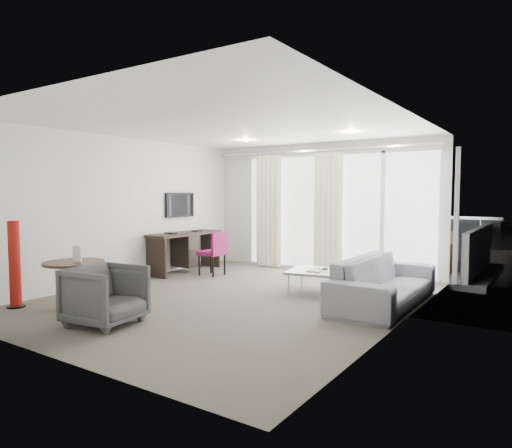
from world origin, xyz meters
The scene contains 28 objects.
floor centered at (0.00, 0.00, 0.00)m, with size 5.00×6.00×0.00m, color #595447.
ceiling centered at (0.00, 0.00, 2.60)m, with size 5.00×6.00×0.00m, color white.
wall_left centered at (-2.50, 0.00, 1.30)m, with size 0.00×6.00×2.60m, color silver.
wall_right centered at (2.50, 0.00, 1.30)m, with size 0.00×6.00×2.60m, color silver.
wall_front centered at (0.00, -3.00, 1.30)m, with size 5.00×0.00×2.60m, color silver.
window_panel centered at (0.30, 2.98, 1.20)m, with size 4.00×0.02×2.38m, color white, non-canonical shape.
window_frame centered at (0.30, 2.97, 1.20)m, with size 4.10×0.06×2.44m, color white, non-canonical shape.
curtain_left centered at (-1.15, 2.82, 1.20)m, with size 0.60×0.20×2.38m, color #F3EDCC, non-canonical shape.
curtain_right centered at (0.25, 2.82, 1.20)m, with size 0.60×0.20×2.38m, color #F3EDCC, non-canonical shape.
curtain_track centered at (0.00, 2.82, 2.45)m, with size 4.80×0.04×0.04m, color #B2B2B7, non-canonical shape.
downlight_a centered at (-0.90, 1.60, 2.59)m, with size 0.12×0.12×0.02m, color #FFE0B2.
downlight_b centered at (1.20, 1.60, 2.59)m, with size 0.12×0.12×0.02m, color #FFE0B2.
desk centered at (-2.21, 1.33, 0.40)m, with size 0.53×1.70×0.80m, color black, non-canonical shape.
tv centered at (-2.46, 1.45, 1.35)m, with size 0.05×0.80×0.50m, color black, non-canonical shape.
desk_chair centered at (-1.51, 1.33, 0.43)m, with size 0.47×0.44×0.85m, color maroon, non-canonical shape.
round_table centered at (-1.49, -1.71, 0.33)m, with size 0.82×0.82×0.66m, color #382316, non-canonical shape.
menu_card centered at (-1.39, -1.73, 0.72)m, with size 0.12×0.02×0.22m, color white, non-canonical shape.
red_lamp centered at (-2.23, -2.14, 0.61)m, with size 0.24×0.24×1.22m, color maroon.
tub_armchair centered at (-0.48, -1.98, 0.36)m, with size 0.78×0.80×0.73m, color #3E3E3F.
coffee_table centered at (0.86, 1.03, 0.18)m, with size 0.82×0.82×0.37m, color gray, non-canonical shape.
remote centered at (0.95, 1.13, 0.36)m, with size 0.05×0.15×0.02m, color black, non-canonical shape.
magazine centered at (0.88, 0.94, 0.36)m, with size 0.21×0.26×0.01m, color gray, non-canonical shape.
sofa centered at (2.03, 0.88, 0.34)m, with size 2.32×0.91×0.68m, color gray.
terrace_slab centered at (0.30, 4.50, -0.06)m, with size 5.60×3.00×0.12m, color #4D4D50.
rattan_chair_a centered at (1.05, 4.56, 0.41)m, with size 0.56×0.56×0.83m, color brown, non-canonical shape.
rattan_chair_b centered at (2.05, 4.06, 0.41)m, with size 0.56×0.56×0.82m, color brown, non-canonical shape.
rattan_table centered at (0.99, 3.61, 0.28)m, with size 0.56×0.56×0.56m, color brown, non-canonical shape.
balustrade centered at (0.30, 5.95, 0.50)m, with size 5.50×0.06×1.05m, color #B2B2B7, non-canonical shape.
Camera 1 is at (4.07, -5.52, 1.61)m, focal length 32.00 mm.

